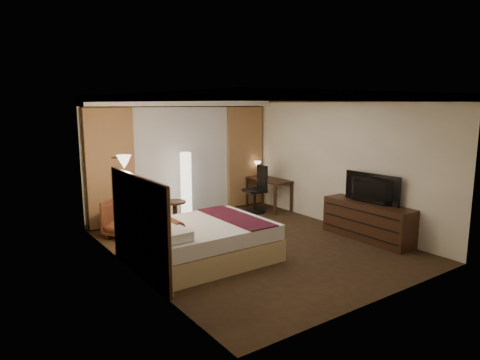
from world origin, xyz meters
TOP-DOWN VIEW (x-y plane):
  - floor at (0.00, 0.00)m, footprint 4.50×5.50m
  - ceiling at (0.00, 0.00)m, footprint 4.50×5.50m
  - back_wall at (0.00, 2.75)m, footprint 4.50×0.02m
  - left_wall at (-2.25, 0.00)m, footprint 0.02×5.50m
  - right_wall at (2.25, 0.00)m, footprint 0.02×5.50m
  - crown_molding at (0.00, 0.00)m, footprint 4.50×5.50m
  - soffit at (0.00, 2.50)m, footprint 4.50×0.50m
  - curtain_sheer at (0.00, 2.67)m, footprint 2.48×0.04m
  - curtain_left_drape at (-1.70, 2.61)m, footprint 1.00×0.14m
  - curtain_right_drape at (1.70, 2.61)m, footprint 1.00×0.14m
  - wall_sconce at (-2.09, 0.71)m, footprint 0.24×0.24m
  - bed at (-1.11, -0.13)m, footprint 2.15×1.68m
  - headboard at (-2.20, -0.13)m, footprint 0.12×1.98m
  - armchair at (-1.64, 1.77)m, footprint 1.06×1.08m
  - side_table at (-0.56, 2.00)m, footprint 0.47×0.47m
  - floor_lamp at (-0.19, 2.18)m, footprint 0.32×0.32m
  - desk at (1.95, 1.95)m, footprint 0.55×1.20m
  - desk_lamp at (1.95, 2.40)m, footprint 0.18×0.18m
  - office_chair at (1.48, 1.90)m, footprint 0.60×0.60m
  - dresser at (2.00, -0.98)m, footprint 0.50×1.81m
  - television at (1.97, -0.98)m, footprint 0.75×1.20m

SIDE VIEW (x-z plane):
  - floor at x=0.00m, z-range -0.01..0.01m
  - side_table at x=-0.56m, z-range 0.00..0.52m
  - bed at x=-1.11m, z-range 0.00..0.63m
  - dresser at x=2.00m, z-range 0.00..0.71m
  - desk at x=1.95m, z-range 0.00..0.75m
  - armchair at x=-1.64m, z-range 0.00..0.83m
  - office_chair at x=1.48m, z-range 0.00..1.12m
  - headboard at x=-2.20m, z-range 0.00..1.50m
  - floor_lamp at x=-0.19m, z-range 0.00..1.53m
  - desk_lamp at x=1.95m, z-range 0.75..1.09m
  - television at x=1.97m, z-range 0.96..1.11m
  - curtain_sheer at x=0.00m, z-range 0.02..2.48m
  - curtain_left_drape at x=-1.70m, z-range 0.02..2.48m
  - curtain_right_drape at x=1.70m, z-range 0.02..2.48m
  - back_wall at x=0.00m, z-range 0.00..2.70m
  - left_wall at x=-2.25m, z-range 0.00..2.70m
  - right_wall at x=2.25m, z-range 0.00..2.70m
  - wall_sconce at x=-2.09m, z-range 1.50..1.74m
  - soffit at x=0.00m, z-range 2.50..2.70m
  - crown_molding at x=0.00m, z-range 2.58..2.70m
  - ceiling at x=0.00m, z-range 2.70..2.71m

